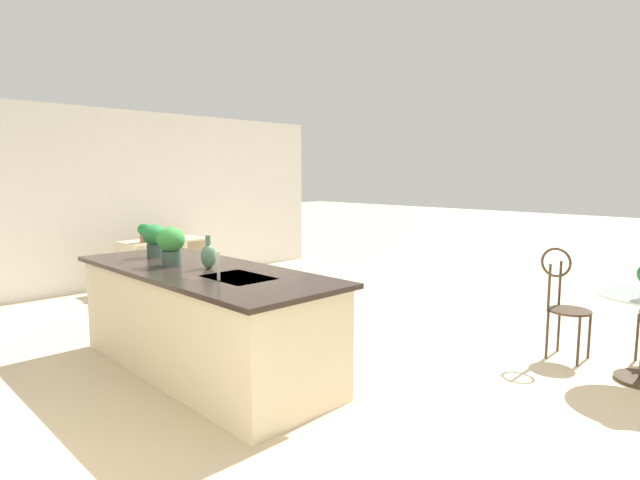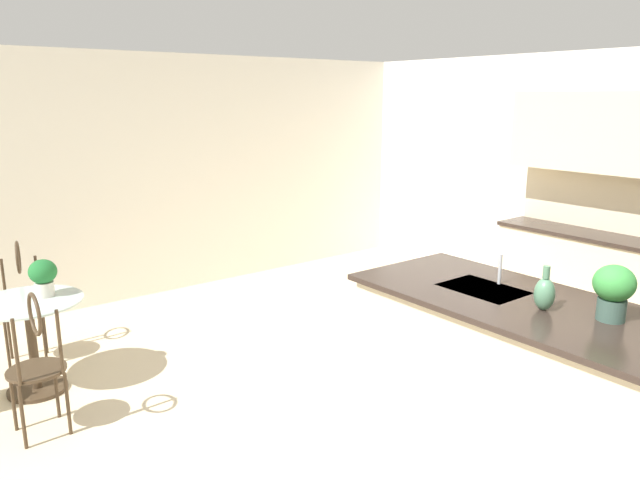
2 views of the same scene
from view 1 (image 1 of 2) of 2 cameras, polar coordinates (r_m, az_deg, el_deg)
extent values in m
plane|color=beige|center=(5.08, -2.50, -12.60)|extent=(40.00, 40.00, 0.00)
cube|color=silver|center=(8.45, -22.33, 4.19)|extent=(0.12, 7.80, 2.70)
cube|color=beige|center=(4.69, -12.88, -8.83)|extent=(2.70, 0.96, 0.88)
cube|color=#2D231E|center=(4.58, -13.04, -3.30)|extent=(2.80, 1.06, 0.04)
cube|color=#B2B5BA|center=(4.13, -9.04, -4.28)|extent=(0.56, 0.40, 0.03)
cylinder|color=#3D2D1E|center=(5.69, 31.65, -9.14)|extent=(0.03, 0.03, 0.45)
cylinder|color=#3D2D1E|center=(5.53, 27.63, -9.31)|extent=(0.02, 0.02, 0.45)
cylinder|color=#3D2D1E|center=(5.28, 26.68, -10.04)|extent=(0.02, 0.02, 0.45)
cylinder|color=#3D2D1E|center=(5.62, 24.88, -8.91)|extent=(0.02, 0.02, 0.45)
cylinder|color=#3D2D1E|center=(5.37, 23.81, -9.60)|extent=(0.02, 0.02, 0.45)
cylinder|color=#3D2D1E|center=(5.39, 25.89, -7.06)|extent=(0.38, 0.38, 0.02)
cylinder|color=#3D2D1E|center=(5.51, 25.00, -4.41)|extent=(0.02, 0.02, 0.45)
cylinder|color=#3D2D1E|center=(5.27, 24.01, -4.86)|extent=(0.02, 0.02, 0.45)
torus|color=#3D2D1E|center=(5.35, 24.64, -2.27)|extent=(0.28, 0.02, 0.28)
cylinder|color=#B2B5BA|center=(4.01, -11.17, -2.87)|extent=(0.02, 0.02, 0.22)
cube|color=beige|center=(8.51, -13.38, -2.19)|extent=(0.54, 0.04, 0.71)
cube|color=beige|center=(7.99, -20.52, -3.07)|extent=(0.54, 0.04, 0.71)
cube|color=beige|center=(8.18, -16.93, -0.07)|extent=(0.60, 1.20, 0.03)
cube|color=black|center=(8.24, -16.39, 0.20)|extent=(0.16, 0.44, 0.02)
cube|color=#333335|center=(8.24, -16.39, 0.30)|extent=(0.13, 0.40, 0.01)
cylinder|color=#385147|center=(4.77, -16.10, -1.93)|extent=(0.17, 0.17, 0.13)
ellipsoid|color=#35853A|center=(4.75, -16.17, 0.06)|extent=(0.24, 0.24, 0.22)
cylinder|color=#385147|center=(5.31, -17.78, -1.13)|extent=(0.15, 0.15, 0.12)
ellipsoid|color=#27793B|center=(5.29, -17.85, 0.53)|extent=(0.23, 0.23, 0.21)
cylinder|color=#9E603D|center=(7.91, -18.79, 0.12)|extent=(0.13, 0.13, 0.11)
ellipsoid|color=#1A7435|center=(7.89, -18.83, 1.09)|extent=(0.20, 0.20, 0.18)
ellipsoid|color=#4C7A5B|center=(4.55, -12.23, -1.78)|extent=(0.13, 0.13, 0.21)
cylinder|color=#4C7A5B|center=(4.53, -12.28, 0.02)|extent=(0.04, 0.04, 0.08)
camera|label=2|loc=(8.14, 0.16, 10.93)|focal=33.71mm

